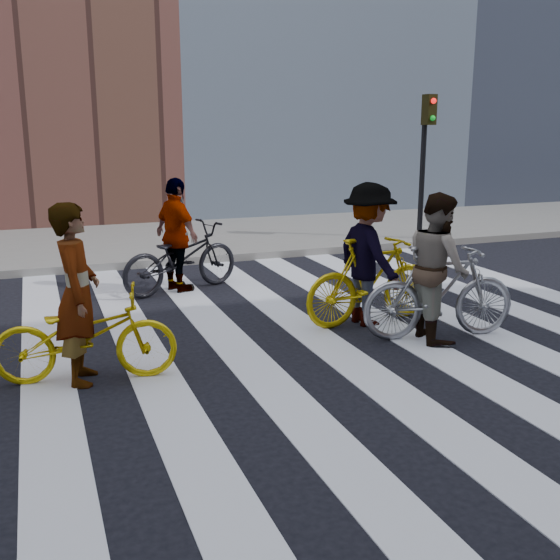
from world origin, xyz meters
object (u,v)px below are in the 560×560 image
rider_mid (438,267)px  bike_yellow_left (85,336)px  bike_dark_rear (181,258)px  rider_left (77,294)px  bike_yellow_right (371,281)px  rider_rear (177,236)px  traffic_signal (426,143)px  bike_silver_mid (440,292)px  rider_right (369,255)px

rider_mid → bike_yellow_left: bearing=98.7°
bike_dark_rear → rider_left: (-1.84, -3.48, 0.40)m
bike_yellow_right → rider_rear: bearing=32.9°
traffic_signal → rider_mid: traffic_signal is taller
rider_mid → rider_left: bearing=98.7°
traffic_signal → bike_yellow_left: 9.90m
bike_silver_mid → bike_dark_rear: 4.40m
rider_right → rider_mid: bearing=-155.5°
traffic_signal → rider_left: bearing=-143.8°
rider_left → rider_rear: (1.79, 3.48, -0.03)m
traffic_signal → rider_right: size_ratio=1.72×
rider_mid → rider_rear: 4.40m
traffic_signal → bike_dark_rear: size_ratio=1.55×
bike_yellow_left → bike_dark_rear: bearing=-17.2°
bike_silver_mid → rider_right: bearing=42.0°
bike_yellow_right → rider_rear: size_ratio=1.08×
rider_left → rider_mid: 4.34m
bike_yellow_right → rider_right: rider_right is taller
rider_rear → bike_silver_mid: bearing=-164.5°
bike_yellow_left → bike_yellow_right: size_ratio=0.95×
bike_yellow_right → bike_dark_rear: (-2.05, 2.69, -0.04)m
rider_left → bike_yellow_left: bearing=-80.0°
bike_yellow_left → bike_dark_rear: (1.79, 3.48, 0.06)m
bike_yellow_right → rider_right: bearing=84.9°
bike_dark_rear → rider_right: 3.38m
rider_right → rider_rear: rider_right is taller
rider_right → bike_silver_mid: bearing=-153.1°
traffic_signal → rider_rear: traffic_signal is taller
bike_yellow_left → rider_rear: bearing=-16.5°
traffic_signal → bike_silver_mid: 7.03m
traffic_signal → bike_dark_rear: (-6.06, -2.29, -1.72)m
rider_rear → bike_yellow_left: bearing=132.9°
bike_yellow_left → rider_rear: 3.91m
bike_silver_mid → bike_yellow_right: 1.02m
bike_yellow_left → bike_silver_mid: bike_silver_mid is taller
rider_rear → rider_right: bearing=-163.2°
bike_silver_mid → rider_mid: rider_mid is taller
bike_yellow_right → bike_silver_mid: bearing=-155.5°
traffic_signal → bike_yellow_left: bearing=-143.7°
bike_yellow_left → bike_yellow_right: bike_yellow_right is taller
bike_silver_mid → bike_yellow_right: bearing=39.6°
bike_dark_rear → rider_left: 3.95m
rider_left → rider_rear: 3.91m
traffic_signal → bike_yellow_right: traffic_signal is taller
traffic_signal → bike_yellow_right: (-4.00, -4.98, -1.68)m
bike_silver_mid → rider_rear: (-2.61, 3.58, 0.32)m
bike_yellow_left → rider_mid: (4.29, -0.10, 0.44)m
bike_silver_mid → bike_yellow_left: bearing=98.7°
rider_left → rider_mid: bearing=-81.3°
bike_yellow_right → bike_dark_rear: 3.38m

